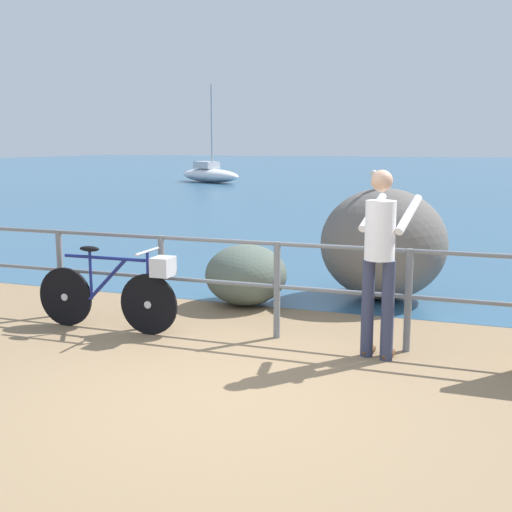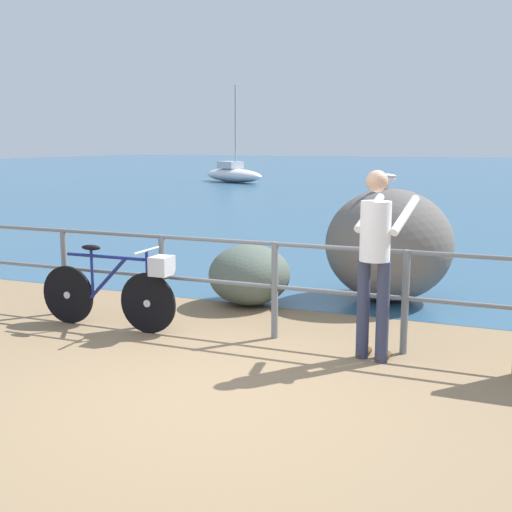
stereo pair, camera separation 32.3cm
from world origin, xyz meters
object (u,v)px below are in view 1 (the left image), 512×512
Objects in this scene: person_at_railing at (380,255)px; sailboat at (210,174)px; bicycle at (118,289)px; seagull at (381,177)px; breakwater_boulder_left at (246,275)px; breakwater_boulder_main at (383,244)px.

sailboat is at bearing 40.71° from person_at_railing.
bicycle is 3.61m from seagull.
breakwater_boulder_left is at bearing 65.30° from person_at_railing.
sailboat is (-10.74, 23.38, 0.04)m from breakwater_boulder_left.
sailboat reaches higher than breakwater_boulder_left.
breakwater_boulder_left is (0.89, 1.58, -0.08)m from bicycle.
bicycle is 26.83m from sailboat.
bicycle is at bearing -119.27° from breakwater_boulder_left.
breakwater_boulder_left is at bearing -36.03° from sailboat.
person_at_railing is (2.78, 0.07, 0.53)m from bicycle.
person_at_railing is at bearing -82.29° from breakwater_boulder_main.
person_at_railing is 1.70× the size of breakwater_boulder_left.
sailboat is at bearing 114.68° from breakwater_boulder_left.
bicycle is 3.50m from breakwater_boulder_main.
breakwater_boulder_main reaches higher than bicycle.
person_at_railing is 2.45m from breakwater_boulder_main.
breakwater_boulder_main is 1.84m from breakwater_boulder_left.
breakwater_boulder_main is 25.63m from sailboat.
breakwater_boulder_main is (2.46, 2.48, 0.26)m from bicycle.
sailboat is (-12.32, 22.48, -0.30)m from breakwater_boulder_main.
breakwater_boulder_left is (-1.57, -0.90, -0.34)m from breakwater_boulder_main.
bicycle is 1.81m from breakwater_boulder_left.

